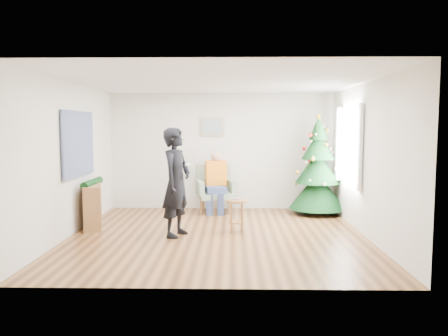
{
  "coord_description": "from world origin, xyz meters",
  "views": [
    {
      "loc": [
        0.26,
        -7.33,
        1.84
      ],
      "look_at": [
        0.1,
        0.6,
        1.1
      ],
      "focal_mm": 35.0,
      "sensor_mm": 36.0,
      "label": 1
    }
  ],
  "objects_px": {
    "armchair": "(215,195)",
    "console": "(93,205)",
    "standing_man": "(176,182)",
    "christmas_tree": "(318,169)",
    "stool": "(237,215)"
  },
  "relations": [
    {
      "from": "stool",
      "to": "console",
      "type": "relative_size",
      "value": 0.57
    },
    {
      "from": "stool",
      "to": "console",
      "type": "height_order",
      "value": "console"
    },
    {
      "from": "armchair",
      "to": "standing_man",
      "type": "xyz_separation_m",
      "value": [
        -0.57,
        -2.12,
        0.54
      ]
    },
    {
      "from": "stool",
      "to": "standing_man",
      "type": "xyz_separation_m",
      "value": [
        -1.02,
        -0.31,
        0.63
      ]
    },
    {
      "from": "standing_man",
      "to": "console",
      "type": "relative_size",
      "value": 1.84
    },
    {
      "from": "armchair",
      "to": "console",
      "type": "relative_size",
      "value": 1.02
    },
    {
      "from": "armchair",
      "to": "christmas_tree",
      "type": "bearing_deg",
      "value": -17.28
    },
    {
      "from": "christmas_tree",
      "to": "stool",
      "type": "bearing_deg",
      "value": -136.2
    },
    {
      "from": "christmas_tree",
      "to": "console",
      "type": "relative_size",
      "value": 2.15
    },
    {
      "from": "console",
      "to": "stool",
      "type": "bearing_deg",
      "value": -23.19
    },
    {
      "from": "christmas_tree",
      "to": "stool",
      "type": "height_order",
      "value": "christmas_tree"
    },
    {
      "from": "armchair",
      "to": "console",
      "type": "bearing_deg",
      "value": -159.63
    },
    {
      "from": "christmas_tree",
      "to": "standing_man",
      "type": "relative_size",
      "value": 1.17
    },
    {
      "from": "stool",
      "to": "console",
      "type": "xyz_separation_m",
      "value": [
        -2.66,
        0.33,
        0.11
      ]
    },
    {
      "from": "christmas_tree",
      "to": "standing_man",
      "type": "xyz_separation_m",
      "value": [
        -2.75,
        -1.98,
        -0.05
      ]
    }
  ]
}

